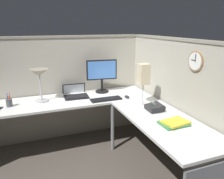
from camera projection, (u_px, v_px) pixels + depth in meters
ground_plane at (106, 157)px, 3.02m from camera, size 6.80×6.80×0.00m
cubicle_wall_back at (65, 88)px, 3.45m from camera, size 2.57×0.12×1.58m
cubicle_wall_right at (176, 101)px, 2.85m from camera, size 0.12×2.37×1.58m
desk at (96, 117)px, 2.75m from camera, size 2.35×2.15×0.73m
monitor at (102, 73)px, 3.36m from camera, size 0.46×0.20×0.50m
laptop at (75, 94)px, 3.27m from camera, size 0.36×0.40×0.22m
keyboard at (106, 99)px, 3.08m from camera, size 0.43×0.15×0.02m
computer_mouse at (127, 97)px, 3.16m from camera, size 0.06×0.10×0.03m
desk_lamp_dome at (40, 75)px, 2.92m from camera, size 0.24×0.24×0.44m
pen_cup at (9, 103)px, 2.82m from camera, size 0.08×0.08×0.18m
office_phone at (155, 108)px, 2.69m from camera, size 0.20×0.21×0.11m
book_stack at (174, 123)px, 2.31m from camera, size 0.30×0.23×0.04m
desk_lamp_paper at (144, 75)px, 2.83m from camera, size 0.13×0.13×0.53m
wall_clock at (196, 61)px, 2.37m from camera, size 0.04×0.22×0.22m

